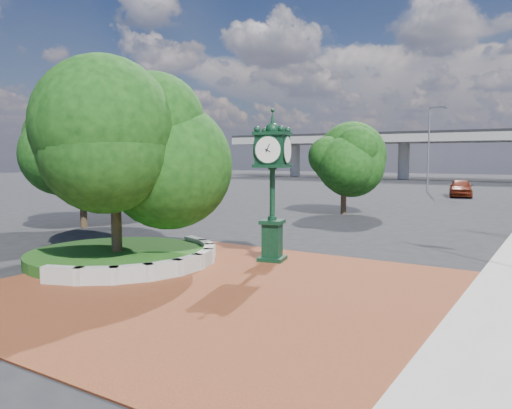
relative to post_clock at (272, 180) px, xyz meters
name	(u,v)px	position (x,y,z in m)	size (l,w,h in m)	color
ground	(235,281)	(0.49, -3.00, -2.87)	(200.00, 200.00, 0.00)	black
plaza	(215,288)	(0.49, -4.00, -2.85)	(12.00, 12.00, 0.04)	brown
planter_wall	(166,262)	(-2.22, -3.00, -2.60)	(2.96, 6.77, 0.54)	#9E9B93
grass_bed	(117,256)	(-4.51, -3.00, -2.67)	(6.10, 6.10, 0.40)	#214B15
overpass	(505,137)	(0.27, 67.00, 3.67)	(90.00, 12.00, 7.50)	#9E9B93
tree_planter	(115,155)	(-4.51, -3.00, 0.85)	(5.20, 5.20, 6.33)	#38281C
tree_northwest	(81,148)	(-12.51, 2.00, 1.25)	(5.60, 5.60, 6.93)	#38281C
tree_street	(344,163)	(-3.51, 15.00, 0.37)	(4.40, 4.40, 5.45)	#38281C
post_clock	(272,180)	(0.00, 0.00, 0.00)	(1.28, 1.28, 5.23)	black
parked_car	(461,188)	(0.25, 33.66, -2.06)	(1.93, 4.79, 1.63)	maroon
street_lamp_far	(431,142)	(-3.68, 38.44, 2.25)	(1.93, 0.65, 8.73)	slate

